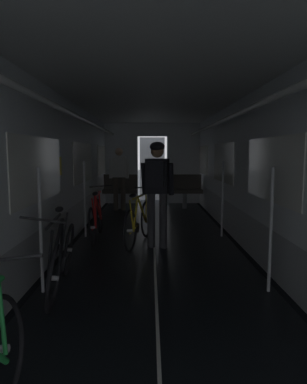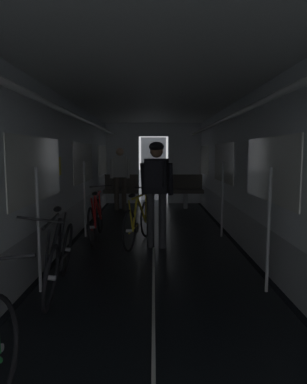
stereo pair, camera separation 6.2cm
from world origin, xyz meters
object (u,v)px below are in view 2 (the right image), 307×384
bench_seat_far_left (121,188)px  bicycle_yellow_in_aisle (138,222)px  bicycle_red (96,219)px  bench_seat_far_right (185,188)px  person_standing_near_bench (120,174)px  bicycle_black (59,257)px  person_cyclist_aisle (156,183)px

bench_seat_far_left → bicycle_yellow_in_aisle: size_ratio=0.59×
bicycle_yellow_in_aisle → bicycle_red: bearing=159.6°
bench_seat_far_right → bench_seat_far_left: bearing=180.0°
bench_seat_far_left → bicycle_yellow_in_aisle: 3.95m
bicycle_red → person_standing_near_bench: (0.13, 3.23, 0.59)m
bicycle_red → bicycle_yellow_in_aisle: size_ratio=1.02×
bicycle_yellow_in_aisle → person_standing_near_bench: bearing=100.3°
bicycle_black → bicycle_red: (0.03, 2.32, 0.00)m
person_cyclist_aisle → person_standing_near_bench: size_ratio=1.03×
bench_seat_far_right → bicycle_yellow_in_aisle: 4.06m
bicycle_black → person_standing_near_bench: bearing=88.3°
bicycle_red → person_cyclist_aisle: size_ratio=0.98×
bicycle_black → person_cyclist_aisle: 2.20m
bicycle_black → bench_seat_far_right: bearing=71.7°
person_cyclist_aisle → bicycle_red: bearing=153.0°
person_cyclist_aisle → person_standing_near_bench: 3.89m
bench_seat_far_right → person_cyclist_aisle: size_ratio=0.57×
bicycle_black → bench_seat_far_left: bearing=88.4°
bench_seat_far_right → bicycle_yellow_in_aisle: size_ratio=0.59×
bench_seat_far_right → bicycle_red: bench_seat_far_right is taller
bench_seat_far_left → bench_seat_far_right: bearing=0.0°
bench_seat_far_left → person_cyclist_aisle: 4.29m
person_cyclist_aisle → person_standing_near_bench: person_cyclist_aisle is taller
bench_seat_far_right → bicycle_black: (-1.96, -5.92, -0.19)m
bench_seat_far_left → bicycle_black: (-0.16, -5.92, -0.19)m
bicycle_black → person_standing_near_bench: size_ratio=1.01×
bicycle_black → person_cyclist_aisle: bearing=58.0°
person_cyclist_aisle → bicycle_yellow_in_aisle: bearing=139.5°
bench_seat_far_right → person_standing_near_bench: person_standing_near_bench is taller
bicycle_red → bicycle_black: bearing=-90.8°
bench_seat_far_right → person_standing_near_bench: bearing=-168.2°
bench_seat_far_right → person_standing_near_bench: size_ratio=0.58×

